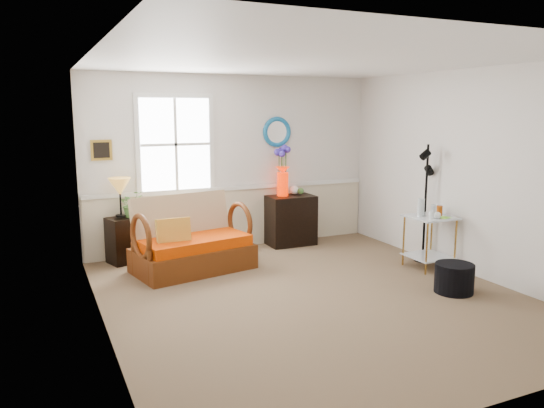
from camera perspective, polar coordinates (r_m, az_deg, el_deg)
name	(u,v)px	position (r m, az deg, el deg)	size (l,w,h in m)	color
floor	(313,297)	(6.10, 4.43, -9.91)	(4.50, 5.00, 0.01)	brown
ceiling	(316,60)	(5.76, 4.79, 15.19)	(4.50, 5.00, 0.01)	white
walls	(315,183)	(5.79, 4.60, 2.27)	(4.51, 5.01, 2.60)	silver
wainscot	(235,218)	(8.16, -3.97, -1.50)	(4.46, 0.02, 0.90)	beige
chair_rail	(235,188)	(8.07, -3.98, 1.75)	(4.46, 0.04, 0.06)	silver
window	(176,144)	(7.73, -10.34, 6.32)	(1.14, 0.06, 1.44)	white
picture	(101,150)	(7.56, -17.88, 5.54)	(0.28, 0.03, 0.28)	gold
mirror	(277,132)	(8.27, 0.51, 7.75)	(0.47, 0.47, 0.07)	#1B8EB9
loveseat	(193,234)	(7.00, -8.53, -3.22)	(1.49, 0.85, 0.97)	#49240A
throw_pillow	(174,235)	(6.80, -10.54, -3.30)	(0.43, 0.11, 0.43)	#C04F03
lamp_stand	(122,240)	(7.59, -15.80, -3.79)	(0.36, 0.36, 0.63)	black
table_lamp	(120,198)	(7.49, -16.01, 0.63)	(0.30, 0.30, 0.55)	gold
potted_plant	(131,207)	(7.53, -14.88, -0.30)	(0.33, 0.36, 0.28)	#3E6B2E
cabinet	(291,220)	(8.29, 2.01, -1.75)	(0.72, 0.46, 0.77)	black
flower_vase	(283,171)	(8.16, 1.16, 3.53)	(0.22, 0.22, 0.76)	red
side_table	(429,242)	(7.37, 16.54, -3.95)	(0.55, 0.55, 0.70)	#AE8233
tabletop_items	(432,208)	(7.26, 16.83, -0.37)	(0.40, 0.40, 0.24)	silver
floor_lamp	(425,204)	(7.58, 16.16, 0.03)	(0.24, 0.24, 1.63)	black
ottoman	(454,278)	(6.52, 19.00, -7.55)	(0.44, 0.44, 0.34)	black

